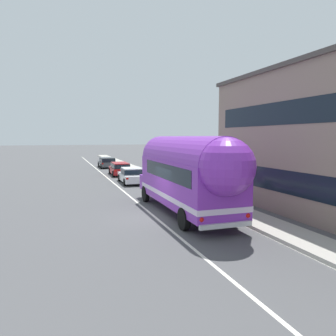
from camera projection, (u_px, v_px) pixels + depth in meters
name	position (u px, v px, depth m)	size (l,w,h in m)	color
ground_plane	(155.00, 217.00, 16.55)	(300.00, 300.00, 0.00)	#4C4C4F
lane_markings	(133.00, 183.00, 28.37)	(3.59, 80.00, 0.01)	silver
sidewalk_slab	(171.00, 184.00, 27.39)	(1.94, 90.00, 0.15)	#ADA89E
painted_bus	(188.00, 172.00, 16.57)	(2.63, 11.16, 4.12)	purple
car_lead	(132.00, 175.00, 28.49)	(2.09, 4.52, 1.37)	white
car_second	(120.00, 168.00, 34.24)	(1.98, 4.51, 1.37)	#A5191E
car_third	(107.00, 162.00, 42.66)	(1.99, 4.25, 1.37)	#474C51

